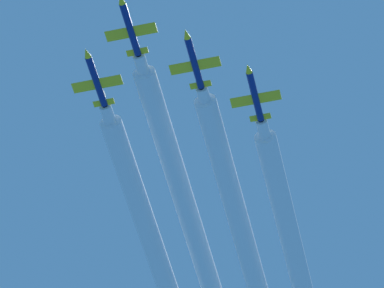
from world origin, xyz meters
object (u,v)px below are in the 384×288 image
object	(u,v)px
jet_lead	(130,27)
jet_right_wingman	(96,80)
jet_outer_left	(255,95)
jet_left_wingman	(194,61)

from	to	relation	value
jet_lead	jet_right_wingman	xyz separation A→B (m)	(7.83, -7.89, -1.39)
jet_outer_left	jet_left_wingman	bearing A→B (deg)	45.28
jet_right_wingman	jet_outer_left	bearing A→B (deg)	-161.26
jet_lead	jet_right_wingman	size ratio (longest dim) A/B	1.00
jet_left_wingman	jet_right_wingman	xyz separation A→B (m)	(16.68, -0.01, 0.00)
jet_left_wingman	jet_right_wingman	size ratio (longest dim) A/B	1.00
jet_right_wingman	jet_outer_left	distance (m)	26.54
jet_lead	jet_outer_left	distance (m)	23.94
jet_lead	jet_left_wingman	size ratio (longest dim) A/B	1.00
jet_right_wingman	jet_outer_left	xyz separation A→B (m)	(-25.13, -8.53, -0.58)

